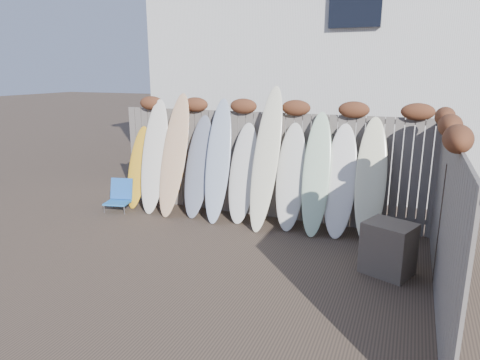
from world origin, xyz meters
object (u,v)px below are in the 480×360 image
at_px(lattice_panel, 445,214).
at_px(surfboard_0, 138,167).
at_px(beach_chair, 120,196).
at_px(wooden_crate, 388,248).

distance_m(lattice_panel, surfboard_0, 5.71).
distance_m(beach_chair, surfboard_0, 0.68).
xyz_separation_m(wooden_crate, surfboard_0, (-4.97, 1.28, 0.46)).
bearing_deg(beach_chair, lattice_panel, -4.84).
xyz_separation_m(beach_chair, surfboard_0, (0.25, 0.34, 0.54)).
xyz_separation_m(beach_chair, lattice_panel, (5.90, -0.50, 0.52)).
height_order(beach_chair, wooden_crate, wooden_crate).
distance_m(wooden_crate, lattice_panel, 0.92).
xyz_separation_m(lattice_panel, surfboard_0, (-5.65, 0.84, 0.02)).
bearing_deg(beach_chair, surfboard_0, 54.10).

